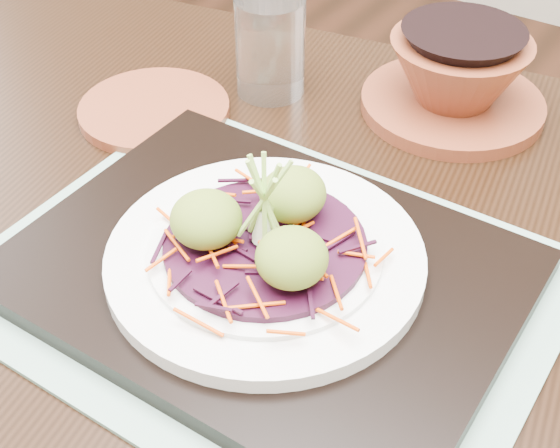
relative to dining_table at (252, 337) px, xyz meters
The scene contains 11 objects.
dining_table is the anchor object (origin of this frame).
placemat 0.10m from the dining_table, 31.33° to the right, with size 0.42×0.33×0.00m, color gray.
serving_tray 0.11m from the dining_table, 31.33° to the right, with size 0.37×0.28×0.02m, color black.
white_plate 0.13m from the dining_table, 31.33° to the right, with size 0.24×0.24×0.02m.
cabbage_bed 0.14m from the dining_table, 31.33° to the right, with size 0.15×0.15×0.01m, color black.
carrot_julienne 0.15m from the dining_table, 31.33° to the right, with size 0.18×0.18×0.01m, color #E34604, non-canonical shape.
guacamole_scoops 0.16m from the dining_table, 32.26° to the right, with size 0.13×0.12×0.04m.
scallion_garnish 0.18m from the dining_table, 31.33° to the right, with size 0.06×0.06×0.08m, color #90BD4B, non-canonical shape.
terracotta_side_plate 0.25m from the dining_table, 149.17° to the left, with size 0.15×0.15×0.01m, color maroon.
water_glass 0.30m from the dining_table, 120.14° to the left, with size 0.07×0.07×0.10m, color white.
terracotta_bowl_set 0.32m from the dining_table, 81.23° to the left, with size 0.22×0.22×0.08m.
Camera 1 is at (0.17, -0.43, 1.16)m, focal length 50.00 mm.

